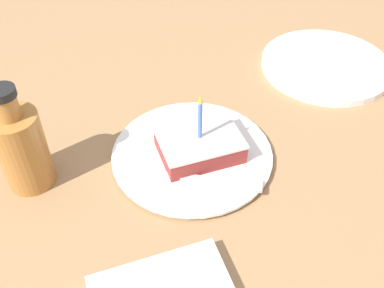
# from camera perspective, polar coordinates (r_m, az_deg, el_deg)

# --- Properties ---
(ground_plane) EXTENTS (2.40, 2.40, 0.04)m
(ground_plane) POSITION_cam_1_polar(r_m,az_deg,el_deg) (0.79, 0.25, -1.53)
(ground_plane) COLOR #9E754C
(ground_plane) RESTS_ON ground
(plate) EXTENTS (0.27, 0.27, 0.01)m
(plate) POSITION_cam_1_polar(r_m,az_deg,el_deg) (0.75, 0.00, -1.33)
(plate) COLOR white
(plate) RESTS_ON ground_plane
(cake_slice) EXTENTS (0.10, 0.13, 0.12)m
(cake_slice) POSITION_cam_1_polar(r_m,az_deg,el_deg) (0.74, 1.23, -0.01)
(cake_slice) COLOR #99332D
(cake_slice) RESTS_ON plate
(fork) EXTENTS (0.10, 0.17, 0.01)m
(fork) POSITION_cam_1_polar(r_m,az_deg,el_deg) (0.70, 2.59, -4.64)
(fork) COLOR #B2B2B7
(fork) RESTS_ON plate
(bottle) EXTENTS (0.07, 0.07, 0.18)m
(bottle) POSITION_cam_1_polar(r_m,az_deg,el_deg) (0.72, -20.84, -0.36)
(bottle) COLOR #B27233
(bottle) RESTS_ON ground_plane
(side_plate) EXTENTS (0.27, 0.27, 0.01)m
(side_plate) POSITION_cam_1_polar(r_m,az_deg,el_deg) (1.00, 16.62, 9.60)
(side_plate) COLOR white
(side_plate) RESTS_ON ground_plane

